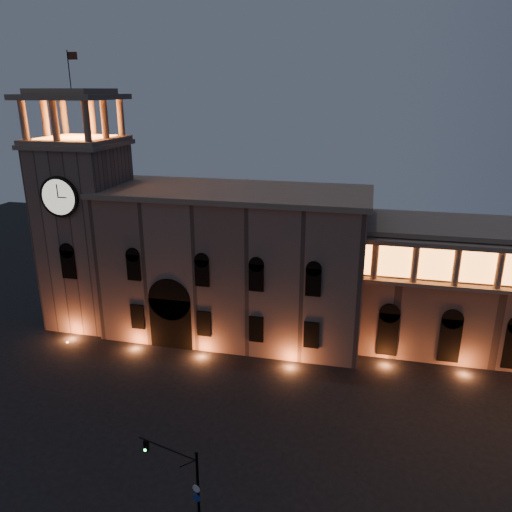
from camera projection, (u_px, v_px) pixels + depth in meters
The scene contains 4 objects.
ground at pixel (189, 451), 41.10m from camera, with size 160.00×160.00×0.00m, color black.
government_building at pixel (234, 263), 59.02m from camera, with size 30.80×12.80×17.60m.
clock_tower at pixel (86, 226), 60.88m from camera, with size 9.80×9.80×32.40m.
traffic_light at pixel (188, 488), 32.61m from camera, with size 4.79×1.54×6.77m.
Camera 1 is at (12.97, -31.76, 28.30)m, focal length 35.00 mm.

